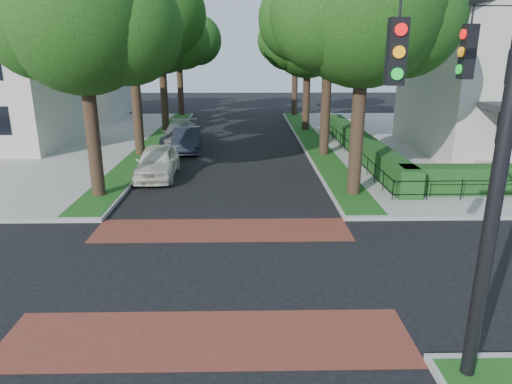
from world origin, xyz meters
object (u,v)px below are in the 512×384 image
parked_car_middle (187,140)px  parked_car_rear (180,134)px  traffic_signal (486,136)px  parked_car_front (157,162)px

parked_car_middle → parked_car_rear: parked_car_rear is taller
traffic_signal → parked_car_front: (-8.49, 14.79, -3.91)m
traffic_signal → parked_car_middle: (-7.78, 20.94, -3.95)m
parked_car_middle → parked_car_rear: (-0.70, 2.07, 0.01)m
parked_car_middle → parked_car_rear: bearing=105.3°
parked_car_front → traffic_signal: bearing=-62.3°
traffic_signal → parked_car_front: size_ratio=1.71×
parked_car_front → parked_car_middle: (0.70, 6.15, -0.04)m
traffic_signal → parked_car_middle: 22.68m
traffic_signal → parked_car_rear: traffic_signal is taller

